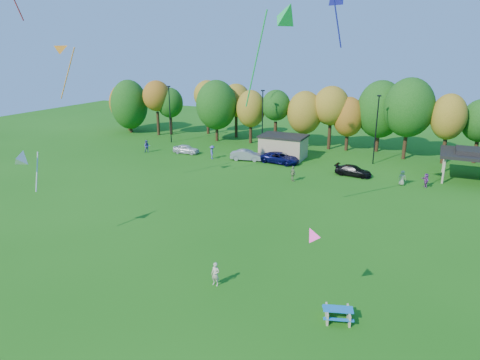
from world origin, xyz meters
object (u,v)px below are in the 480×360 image
at_px(car_d, 353,171).
at_px(car_b, 247,155).
at_px(car_a, 186,149).
at_px(car_c, 280,158).
at_px(kite_flyer, 215,274).
at_px(picnic_table, 338,313).

bearing_deg(car_d, car_b, 90.63).
bearing_deg(car_a, car_c, -92.17).
bearing_deg(car_b, car_c, -95.78).
distance_m(kite_flyer, car_d, 29.26).
distance_m(picnic_table, kite_flyer, 8.12).
relative_size(kite_flyer, car_d, 0.37).
height_order(picnic_table, car_d, car_d).
bearing_deg(car_a, picnic_table, -141.13).
relative_size(kite_flyer, car_b, 0.36).
bearing_deg(kite_flyer, car_c, 106.52).
height_order(kite_flyer, car_a, kite_flyer).
distance_m(car_c, car_d, 10.20).
bearing_deg(car_d, picnic_table, -165.26).
xyz_separation_m(car_a, car_b, (9.66, 0.12, 0.07)).
distance_m(car_a, car_c, 14.36).
bearing_deg(car_a, car_b, -93.89).
bearing_deg(car_c, car_b, 103.54).
bearing_deg(picnic_table, car_c, 97.82).
xyz_separation_m(kite_flyer, car_a, (-20.92, 30.26, -0.14)).
bearing_deg(car_c, picnic_table, -147.22).
bearing_deg(picnic_table, car_d, 81.61).
relative_size(picnic_table, kite_flyer, 1.27).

